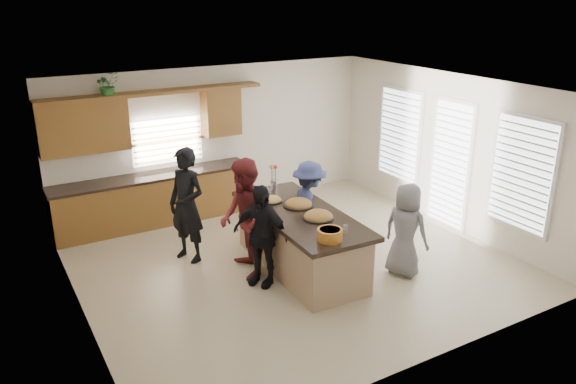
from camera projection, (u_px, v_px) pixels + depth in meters
floor at (294, 262)px, 9.08m from camera, size 6.50×6.50×0.00m
room_shell at (294, 148)px, 8.44m from camera, size 6.52×6.02×2.81m
back_cabinetry at (149, 177)px, 10.30m from camera, size 4.08×0.66×2.46m
right_wall_glazing at (452, 156)px, 10.04m from camera, size 0.06×4.00×2.25m
island at (300, 242)px, 8.73m from camera, size 1.26×2.75×0.95m
platter_front at (318, 217)px, 8.32m from camera, size 0.48×0.48×0.19m
platter_mid at (298, 204)px, 8.79m from camera, size 0.48×0.48×0.19m
platter_back at (272, 200)px, 8.97m from camera, size 0.34×0.34×0.14m
salad_bowl at (330, 234)px, 7.58m from camera, size 0.35×0.35×0.16m
clear_cup at (345, 228)px, 7.84m from camera, size 0.08×0.08×0.11m
plate_stack at (261, 191)px, 9.38m from camera, size 0.25×0.25×0.05m
flower_vase at (274, 177)px, 9.41m from camera, size 0.14×0.14×0.45m
potted_plant at (107, 85)px, 9.53m from camera, size 0.48×0.45×0.45m
woman_left_back at (187, 205)px, 8.88m from camera, size 0.70×0.81×1.87m
woman_left_mid at (245, 219)px, 8.39m from camera, size 0.86×1.02×1.84m
woman_left_front at (261, 235)px, 8.18m from camera, size 0.82×0.97×1.55m
woman_right_back at (309, 207)px, 9.25m from camera, size 0.81×1.11×1.55m
woman_right_front at (406, 230)px, 8.47m from camera, size 0.68×0.83×1.47m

